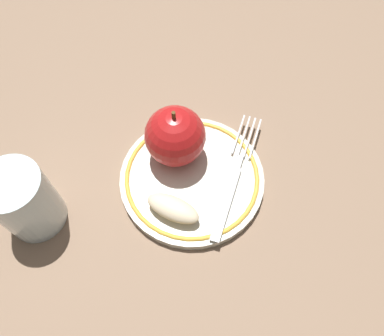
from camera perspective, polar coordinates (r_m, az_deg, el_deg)
name	(u,v)px	position (r m, az deg, el deg)	size (l,w,h in m)	color
ground_plane	(182,196)	(0.49, -1.60, -4.23)	(2.00, 2.00, 0.00)	#866A52
plate	(192,178)	(0.50, 0.00, -1.54)	(0.19, 0.19, 0.02)	beige
apple_red_whole	(172,136)	(0.47, -3.05, 4.82)	(0.08, 0.08, 0.09)	#B4191A
apple_slice_front	(173,208)	(0.46, -2.91, -6.16)	(0.07, 0.03, 0.02)	beige
fork	(234,178)	(0.49, 6.42, -1.46)	(0.10, 0.18, 0.00)	silver
drinking_glass	(25,201)	(0.48, -24.15, -4.63)	(0.07, 0.07, 0.10)	silver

